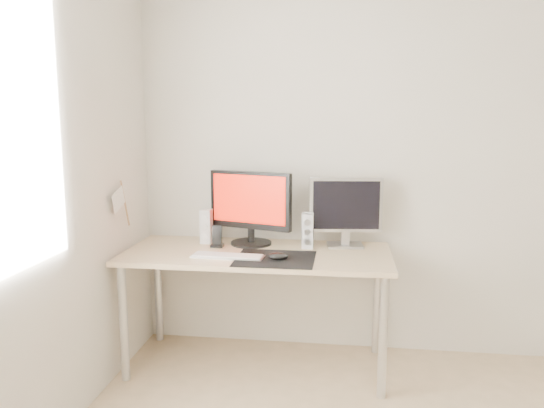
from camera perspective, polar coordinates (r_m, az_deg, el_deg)
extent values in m
plane|color=white|center=(3.47, 14.75, 4.36)|extent=(3.50, 0.00, 3.50)
cube|color=black|center=(3.05, 0.35, -5.90)|extent=(0.45, 0.40, 0.00)
ellipsoid|color=black|center=(3.01, 0.66, -5.64)|extent=(0.12, 0.07, 0.04)
cube|color=#D1B587|center=(3.22, -1.61, -5.39)|extent=(1.60, 0.70, 0.03)
cylinder|color=silver|center=(3.27, -15.67, -12.24)|extent=(0.05, 0.05, 0.70)
cylinder|color=silver|center=(3.03, 11.85, -13.86)|extent=(0.05, 0.05, 0.70)
cylinder|color=silver|center=(3.77, -12.14, -9.15)|extent=(0.05, 0.05, 0.70)
cylinder|color=silver|center=(3.57, 11.22, -10.22)|extent=(0.05, 0.05, 0.70)
cylinder|color=black|center=(3.39, -2.25, -4.21)|extent=(0.33, 0.33, 0.02)
cylinder|color=black|center=(3.38, -2.26, -3.09)|extent=(0.05, 0.05, 0.12)
cube|color=black|center=(3.33, -2.34, 0.41)|extent=(0.54, 0.21, 0.36)
cube|color=red|center=(3.31, -2.54, 0.52)|extent=(0.48, 0.15, 0.30)
cube|color=#AFAFB1|center=(3.37, 7.86, -4.41)|extent=(0.24, 0.18, 0.01)
cube|color=#B6B6B8|center=(3.36, 7.88, -3.45)|extent=(0.05, 0.05, 0.10)
cube|color=#B5B5B7|center=(3.32, 7.95, -0.08)|extent=(0.45, 0.09, 0.34)
cube|color=black|center=(3.30, 8.00, -0.14)|extent=(0.41, 0.05, 0.30)
cube|color=silver|center=(3.43, -7.08, -2.39)|extent=(0.07, 0.08, 0.22)
cylinder|color=silver|center=(3.41, -7.24, -3.51)|extent=(0.04, 0.01, 0.04)
cylinder|color=silver|center=(3.39, -7.26, -2.53)|extent=(0.04, 0.01, 0.04)
cylinder|color=silver|center=(3.38, -7.28, -1.54)|extent=(0.04, 0.01, 0.04)
cube|color=silver|center=(3.28, 3.87, -2.87)|extent=(0.07, 0.08, 0.22)
cylinder|color=silver|center=(3.26, 3.81, -4.05)|extent=(0.04, 0.01, 0.04)
cylinder|color=#A9AAAC|center=(3.24, 3.82, -3.03)|extent=(0.04, 0.01, 0.04)
cylinder|color=#B1B0B3|center=(3.23, 3.83, -1.99)|extent=(0.04, 0.01, 0.04)
cube|color=#B3B3B5|center=(3.09, -4.78, -5.65)|extent=(0.43, 0.15, 0.01)
cube|color=white|center=(3.09, -4.78, -5.51)|extent=(0.41, 0.13, 0.01)
cube|color=black|center=(3.34, -5.91, -4.47)|extent=(0.08, 0.07, 0.02)
cube|color=black|center=(3.32, -5.93, -3.34)|extent=(0.06, 0.03, 0.12)
cylinder|color=#A57F54|center=(3.30, -15.53, 0.06)|extent=(0.01, 0.10, 0.29)
cube|color=white|center=(3.21, -16.16, 0.51)|extent=(0.00, 0.19, 0.15)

